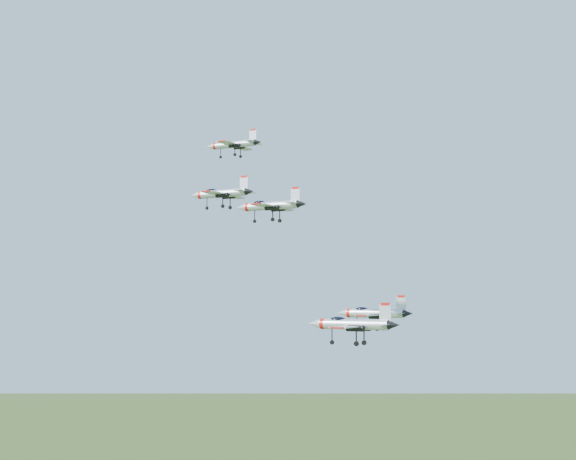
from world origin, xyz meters
The scene contains 5 objects.
jet_lead centered at (-19.43, 11.02, 147.95)m, with size 12.24×10.18×3.27m.
jet_left_high centered at (-4.82, 1.91, 134.30)m, with size 13.77×11.38×3.68m.
jet_right_high centered at (-0.43, -17.83, 133.90)m, with size 11.12×9.20×2.97m.
jet_left_low centered at (13.71, 3.84, 116.12)m, with size 13.27×10.89×3.56m.
jet_right_low centered at (19.52, -14.65, 114.97)m, with size 13.72×11.30×3.67m.
Camera 1 is at (70.52, -111.81, 118.46)m, focal length 50.00 mm.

